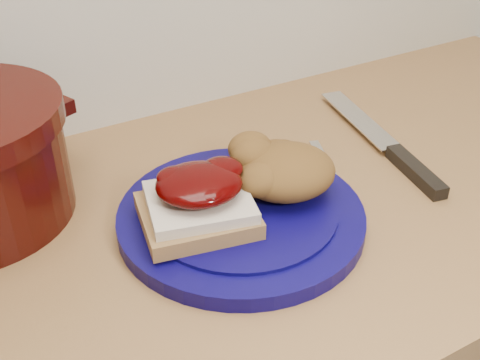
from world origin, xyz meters
TOP-DOWN VIEW (x-y plane):
  - plate at (0.03, 1.48)m, footprint 0.38×0.38m
  - sandwich at (-0.02, 1.48)m, footprint 0.15×0.13m
  - stuffing_mound at (0.10, 1.48)m, footprint 0.15×0.14m
  - chef_knife at (0.30, 1.49)m, footprint 0.09×0.32m
  - butter_knife at (0.19, 1.51)m, footprint 0.08×0.18m

SIDE VIEW (x-z plane):
  - butter_knife at x=0.19m, z-range 0.90..0.91m
  - chef_knife at x=0.30m, z-range 0.90..0.92m
  - plate at x=0.03m, z-range 0.90..0.92m
  - sandwich at x=-0.02m, z-range 0.92..0.98m
  - stuffing_mound at x=0.10m, z-range 0.92..0.99m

